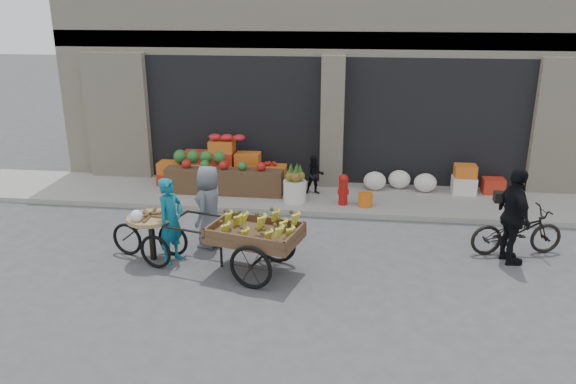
# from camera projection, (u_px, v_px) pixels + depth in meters

# --- Properties ---
(ground) EXTENTS (80.00, 80.00, 0.00)m
(ground) POSITION_uv_depth(u_px,v_px,m) (314.00, 282.00, 9.40)
(ground) COLOR #424244
(ground) RESTS_ON ground
(sidewalk) EXTENTS (18.00, 2.20, 0.12)m
(sidewalk) POSITION_uv_depth(u_px,v_px,m) (329.00, 198.00, 13.24)
(sidewalk) COLOR gray
(sidewalk) RESTS_ON ground
(building) EXTENTS (14.00, 6.45, 7.00)m
(building) POSITION_uv_depth(u_px,v_px,m) (339.00, 42.00, 15.87)
(building) COLOR beige
(building) RESTS_ON ground
(fruit_display) EXTENTS (3.10, 1.12, 1.24)m
(fruit_display) POSITION_uv_depth(u_px,v_px,m) (228.00, 166.00, 13.60)
(fruit_display) COLOR red
(fruit_display) RESTS_ON sidewalk
(pineapple_bin) EXTENTS (0.52, 0.52, 0.50)m
(pineapple_bin) POSITION_uv_depth(u_px,v_px,m) (295.00, 191.00, 12.76)
(pineapple_bin) COLOR silver
(pineapple_bin) RESTS_ON sidewalk
(fire_hydrant) EXTENTS (0.22, 0.22, 0.71)m
(fire_hydrant) POSITION_uv_depth(u_px,v_px,m) (343.00, 188.00, 12.54)
(fire_hydrant) COLOR #A5140F
(fire_hydrant) RESTS_ON sidewalk
(orange_bucket) EXTENTS (0.32, 0.32, 0.30)m
(orange_bucket) POSITION_uv_depth(u_px,v_px,m) (365.00, 200.00, 12.50)
(orange_bucket) COLOR orange
(orange_bucket) RESTS_ON sidewalk
(right_bay_goods) EXTENTS (3.35, 0.60, 0.70)m
(right_bay_goods) POSITION_uv_depth(u_px,v_px,m) (440.00, 181.00, 13.37)
(right_bay_goods) COLOR silver
(right_bay_goods) RESTS_ON sidewalk
(seated_person) EXTENTS (0.51, 0.43, 0.93)m
(seated_person) POSITION_uv_depth(u_px,v_px,m) (315.00, 175.00, 13.20)
(seated_person) COLOR black
(seated_person) RESTS_ON sidewalk
(banana_cart) EXTENTS (2.73, 1.62, 1.07)m
(banana_cart) POSITION_uv_depth(u_px,v_px,m) (252.00, 231.00, 9.48)
(banana_cart) COLOR brown
(banana_cart) RESTS_ON ground
(vendor_woman) EXTENTS (0.55, 0.67, 1.56)m
(vendor_woman) POSITION_uv_depth(u_px,v_px,m) (171.00, 221.00, 9.92)
(vendor_woman) COLOR #0F607A
(vendor_woman) RESTS_ON ground
(tricycle_cart) EXTENTS (1.46, 1.02, 0.95)m
(tricycle_cart) POSITION_uv_depth(u_px,v_px,m) (151.00, 230.00, 10.05)
(tricycle_cart) COLOR #9E7F51
(tricycle_cart) RESTS_ON ground
(vendor_grey) EXTENTS (0.62, 0.85, 1.59)m
(vendor_grey) POSITION_uv_depth(u_px,v_px,m) (209.00, 207.00, 10.56)
(vendor_grey) COLOR slate
(vendor_grey) RESTS_ON ground
(bicycle) EXTENTS (1.80, 0.94, 0.90)m
(bicycle) POSITION_uv_depth(u_px,v_px,m) (517.00, 231.00, 10.33)
(bicycle) COLOR black
(bicycle) RESTS_ON ground
(cyclist) EXTENTS (0.63, 1.10, 1.76)m
(cyclist) POSITION_uv_depth(u_px,v_px,m) (514.00, 216.00, 9.84)
(cyclist) COLOR black
(cyclist) RESTS_ON ground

